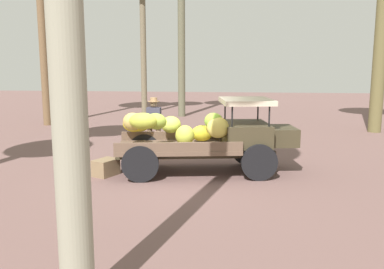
{
  "coord_description": "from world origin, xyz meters",
  "views": [
    {
      "loc": [
        1.44,
        -10.17,
        2.75
      ],
      "look_at": [
        0.29,
        0.07,
        0.98
      ],
      "focal_mm": 39.06,
      "sensor_mm": 36.0,
      "label": 1
    }
  ],
  "objects_px": {
    "farmer": "(154,124)",
    "wooden_crate": "(106,167)",
    "truck": "(208,135)",
    "loose_banana_bunch": "(169,149)"
  },
  "relations": [
    {
      "from": "wooden_crate",
      "to": "farmer",
      "type": "bearing_deg",
      "value": 69.04
    },
    {
      "from": "loose_banana_bunch",
      "to": "truck",
      "type": "bearing_deg",
      "value": -54.71
    },
    {
      "from": "farmer",
      "to": "wooden_crate",
      "type": "bearing_deg",
      "value": -20.48
    },
    {
      "from": "truck",
      "to": "farmer",
      "type": "height_order",
      "value": "truck"
    },
    {
      "from": "loose_banana_bunch",
      "to": "farmer",
      "type": "bearing_deg",
      "value": -138.71
    },
    {
      "from": "farmer",
      "to": "wooden_crate",
      "type": "height_order",
      "value": "farmer"
    },
    {
      "from": "farmer",
      "to": "loose_banana_bunch",
      "type": "height_order",
      "value": "farmer"
    },
    {
      "from": "wooden_crate",
      "to": "loose_banana_bunch",
      "type": "height_order",
      "value": "same"
    },
    {
      "from": "wooden_crate",
      "to": "loose_banana_bunch",
      "type": "relative_size",
      "value": 1.15
    },
    {
      "from": "truck",
      "to": "farmer",
      "type": "xyz_separation_m",
      "value": [
        -1.69,
        1.5,
        0.06
      ]
    }
  ]
}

